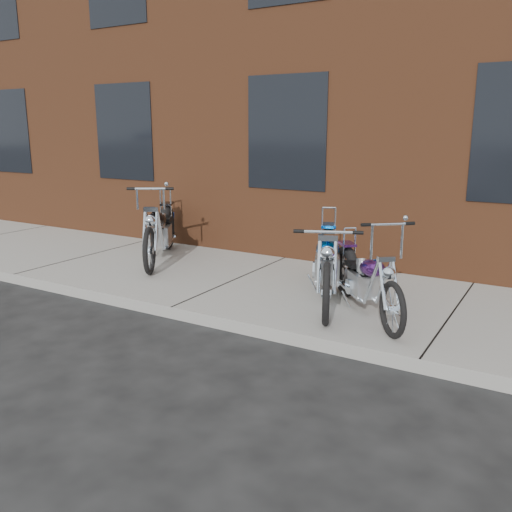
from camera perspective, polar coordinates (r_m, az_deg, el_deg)
The scene contains 6 objects.
ground at distance 6.75m, azimuth -8.90°, elevation -6.55°, with size 120.00×120.00×0.00m, color black.
sidewalk at distance 7.88m, azimuth -2.00°, elevation -2.90°, with size 22.00×3.00×0.15m, color #9B968C.
building_brick at distance 13.61m, azimuth 13.70°, elevation 20.24°, with size 22.00×10.00×8.00m, color brown.
chopper_purple at distance 6.45m, azimuth 11.45°, elevation -2.68°, with size 1.42×1.66×1.17m.
chopper_blue at distance 6.87m, azimuth 7.52°, elevation -0.96°, with size 1.07×2.32×1.07m.
chopper_third at distance 9.03m, azimuth -10.09°, elevation 2.42°, with size 1.38×2.20×1.27m.
Camera 1 is at (4.08, -4.87, 2.28)m, focal length 38.00 mm.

